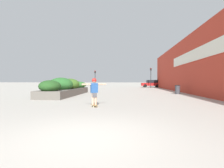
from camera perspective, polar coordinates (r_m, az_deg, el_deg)
ground_plane at (r=4.24m, az=-8.47°, el=-16.90°), size 300.00×300.00×0.00m
building_wall_right at (r=18.70m, az=25.24°, el=6.05°), size 0.67×38.21×5.94m
planter_box at (r=16.61m, az=-14.61°, el=-1.15°), size 2.24×8.53×1.59m
skateboard at (r=8.85m, az=-5.83°, el=-7.02°), size 0.47×0.60×0.09m
skateboarder at (r=8.77m, az=-5.84°, el=-1.55°), size 1.14×0.69×1.35m
trash_bin at (r=18.55m, az=20.63°, el=-1.72°), size 0.49×0.49×0.88m
car_leftmost at (r=36.77m, az=12.68°, el=0.17°), size 3.98×1.92×1.50m
car_center_left at (r=42.87m, az=23.37°, el=0.20°), size 4.38×1.96×1.40m
traffic_light_left at (r=33.68m, az=-5.55°, el=2.61°), size 0.28×0.30×3.27m
traffic_light_right at (r=34.21m, az=12.56°, el=3.06°), size 0.28×0.30×3.77m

